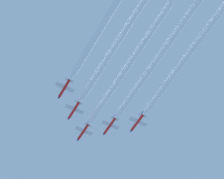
{
  "coord_description": "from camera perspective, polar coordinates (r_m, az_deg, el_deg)",
  "views": [
    {
      "loc": [
        -54.34,
        -118.46,
        2.12
      ],
      "look_at": [
        0.03,
        -20.06,
        162.0
      ],
      "focal_mm": 79.54,
      "sensor_mm": 36.0,
      "label": 1
    }
  ],
  "objects": [
    {
      "name": "jet_lead",
      "position": [
        210.91,
        -3.35,
        -4.9
      ],
      "size": [
        7.81,
        11.37,
        2.73
      ],
      "color": "red"
    },
    {
      "name": "jet_left_wingman",
      "position": [
        202.33,
        -4.42,
        -2.4
      ],
      "size": [
        7.81,
        11.37,
        2.73
      ],
      "color": "red"
    },
    {
      "name": "jet_right_wingman",
      "position": [
        207.38,
        -0.28,
        -4.22
      ],
      "size": [
        7.81,
        11.37,
        2.73
      ],
      "color": "red"
    },
    {
      "name": "jet_outer_left",
      "position": [
        194.84,
        -5.52,
        0.1
      ],
      "size": [
        7.81,
        11.37,
        2.73
      ],
      "color": "red"
    },
    {
      "name": "jet_outer_right",
      "position": [
        204.86,
        2.89,
        -3.84
      ],
      "size": [
        7.81,
        11.37,
        2.73
      ],
      "color": "red"
    },
    {
      "name": "smoke_trail_lead",
      "position": [
        191.44,
        1.67,
        2.51
      ],
      "size": [
        2.48,
        63.41,
        2.48
      ],
      "color": "white"
    },
    {
      "name": "smoke_trail_left_wingman",
      "position": [
        184.05,
        0.64,
        5.48
      ],
      "size": [
        2.48,
        62.41,
        2.48
      ],
      "color": "white"
    },
    {
      "name": "smoke_trail_right_wingman",
      "position": [
        187.51,
        5.82,
        4.37
      ],
      "size": [
        2.48,
        72.23,
        2.48
      ],
      "color": "white"
    },
    {
      "name": "smoke_trail_outer_right",
      "position": [
        188.41,
        8.49,
        3.68
      ],
      "size": [
        2.48,
        61.76,
        2.48
      ],
      "color": "white"
    }
  ]
}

